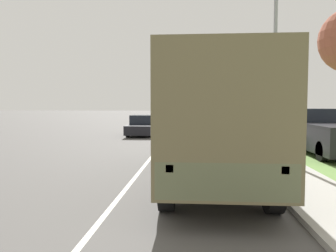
{
  "coord_description": "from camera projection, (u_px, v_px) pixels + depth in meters",
  "views": [
    {
      "loc": [
        1.67,
        2.02,
        2.1
      ],
      "look_at": [
        0.88,
        12.42,
        1.44
      ],
      "focal_mm": 35.0,
      "sensor_mm": 36.0,
      "label": 1
    }
  ],
  "objects": [
    {
      "name": "car_nearest_ahead",
      "position": [
        143.0,
        126.0,
        22.98
      ],
      "size": [
        1.71,
        4.75,
        1.42
      ],
      "color": "black",
      "rests_on": "ground"
    },
    {
      "name": "utility_box",
      "position": [
        295.0,
        144.0,
        14.57
      ],
      "size": [
        0.55,
        0.45,
        0.7
      ],
      "color": "#3D7042",
      "rests_on": "grass_strip_right"
    },
    {
      "name": "military_truck",
      "position": [
        213.0,
        119.0,
        8.6
      ],
      "size": [
        2.36,
        7.66,
        3.18
      ],
      "color": "#606647",
      "rests_on": "ground"
    },
    {
      "name": "lamp_post",
      "position": [
        269.0,
        53.0,
        12.35
      ],
      "size": [
        1.69,
        0.24,
        6.58
      ],
      "color": "gray",
      "rests_on": "sidewalk_right"
    },
    {
      "name": "pickup_truck",
      "position": [
        325.0,
        133.0,
        14.13
      ],
      "size": [
        2.04,
        5.64,
        1.92
      ],
      "color": "black",
      "rests_on": "grass_strip_right"
    },
    {
      "name": "car_second_ahead",
      "position": [
        191.0,
        118.0,
        36.48
      ],
      "size": [
        1.76,
        4.52,
        1.61
      ],
      "color": "maroon",
      "rests_on": "ground"
    },
    {
      "name": "grass_strip_right",
      "position": [
        256.0,
        124.0,
        37.38
      ],
      "size": [
        7.0,
        120.0,
        0.02
      ],
      "color": "#6B9347",
      "rests_on": "ground"
    },
    {
      "name": "sidewalk_right",
      "position": [
        217.0,
        123.0,
        37.71
      ],
      "size": [
        1.8,
        120.0,
        0.12
      ],
      "color": "#ADAAA3",
      "rests_on": "ground"
    },
    {
      "name": "lane_centre_stripe",
      "position": [
        179.0,
        123.0,
        38.05
      ],
      "size": [
        0.12,
        120.0,
        0.0
      ],
      "color": "silver",
      "rests_on": "ground"
    },
    {
      "name": "tree_far_right",
      "position": [
        269.0,
        63.0,
        31.69
      ],
      "size": [
        3.49,
        3.49,
        7.93
      ],
      "color": "brown",
      "rests_on": "grass_strip_right"
    },
    {
      "name": "ground_plane",
      "position": [
        179.0,
        123.0,
        38.05
      ],
      "size": [
        180.0,
        180.0,
        0.0
      ],
      "primitive_type": "plane",
      "color": "#565451"
    }
  ]
}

